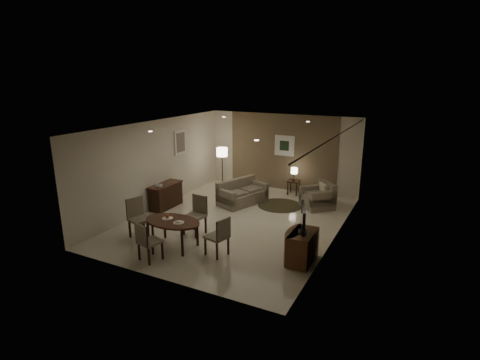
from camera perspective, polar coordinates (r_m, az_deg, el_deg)
The scene contains 31 objects.
room_shell at distance 10.61m, azimuth 0.49°, elevation 1.30°, with size 5.50×7.00×2.70m.
taupe_accent at distance 13.38m, azimuth 6.39°, elevation 4.22°, with size 3.96×0.03×2.70m, color brown.
curtain_wall at distance 9.39m, azimuth 14.17°, elevation -1.30°, with size 0.08×6.70×2.58m, color beige, non-canonical shape.
curtain_rod at distance 9.11m, azimuth 14.73°, elevation 6.67°, with size 0.03×0.03×6.80m, color black.
art_back_frame at distance 13.27m, azimuth 6.79°, elevation 5.22°, with size 0.72×0.03×0.72m, color silver.
art_back_canvas at distance 13.26m, azimuth 6.77°, elevation 5.21°, with size 0.34×0.01×0.34m, color black.
art_left_frame at distance 12.56m, azimuth -9.08°, elevation 5.70°, with size 0.03×0.60×0.80m, color silver.
art_left_canvas at distance 12.55m, azimuth -9.03°, elevation 5.70°, with size 0.01×0.46×0.64m, color gray.
downlight_nl at distance 9.30m, azimuth -13.50°, elevation 7.21°, with size 0.10×0.10×0.01m, color white.
downlight_nr at distance 7.80m, azimuth 2.54°, elevation 6.06°, with size 0.10×0.10×0.01m, color white.
downlight_fl at distance 12.24m, azimuth -2.49°, elevation 9.57°, with size 0.10×0.10×0.01m, color white.
downlight_fr at distance 11.15m, azimuth 10.31°, elevation 8.73°, with size 0.10×0.10×0.01m, color white.
console_desk at distance 11.85m, azimuth -11.26°, elevation -2.37°, with size 0.48×1.20×0.75m, color #441E15, non-canonical shape.
telephone at distance 11.50m, azimuth -12.28°, elevation -0.76°, with size 0.20×0.14×0.09m, color white, non-canonical shape.
tv_cabinet at distance 8.45m, azimuth 9.49°, elevation -10.05°, with size 0.48×0.90×0.70m, color brown, non-canonical shape.
flat_tv at distance 8.19m, azimuth 9.57°, elevation -5.80°, with size 0.06×0.88×0.60m, color black, non-canonical shape.
dining_table at distance 9.17m, azimuth -10.18°, elevation -8.05°, with size 1.42×0.89×0.67m, color #441E15, non-canonical shape.
chair_near at distance 8.61m, azimuth -13.54°, elevation -9.05°, with size 0.44×0.44×0.90m, color gray, non-canonical shape.
chair_far at distance 9.72m, azimuth -6.96°, elevation -5.44°, with size 0.49×0.49×1.00m, color gray, non-canonical shape.
chair_left at distance 9.77m, azimuth -14.94°, elevation -5.74°, with size 0.49×0.49×1.01m, color gray, non-canonical shape.
chair_right at distance 8.60m, azimuth -3.57°, elevation -8.53°, with size 0.45×0.45×0.92m, color gray, non-canonical shape.
plate_a at distance 9.18m, azimuth -11.00°, elevation -5.75°, with size 0.26×0.26×0.02m, color white.
plate_b at distance 8.88m, azimuth -9.33°, elevation -6.42°, with size 0.26×0.26×0.02m, color white.
fruit_apple at distance 9.16m, azimuth -11.01°, elevation -5.45°, with size 0.09×0.09×0.09m, color #BC4815.
napkin at distance 8.87m, azimuth -9.34°, elevation -6.29°, with size 0.12×0.08×0.03m, color white.
round_rug at distance 11.95m, azimuth 6.08°, elevation -3.85°, with size 1.39×1.39×0.01m, color #463D27.
sofa at distance 11.97m, azimuth 0.41°, elevation -1.87°, with size 0.80×1.60×0.75m, color gray, non-canonical shape.
armchair at distance 11.84m, azimuth 11.72°, elevation -2.31°, with size 0.89×0.84×0.79m, color gray, non-canonical shape.
side_table at distance 13.04m, azimuth 8.16°, elevation -1.13°, with size 0.39×0.39×0.50m, color black, non-canonical shape.
table_lamp at distance 12.91m, azimuth 8.25°, elevation 0.99°, with size 0.22×0.22×0.50m, color #FFEAC1, non-canonical shape.
floor_lamp at distance 13.31m, azimuth -2.72°, elevation 1.67°, with size 0.39×0.39×1.53m, color #FFE5B7, non-canonical shape.
Camera 1 is at (4.57, -8.81, 3.99)m, focal length 28.00 mm.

